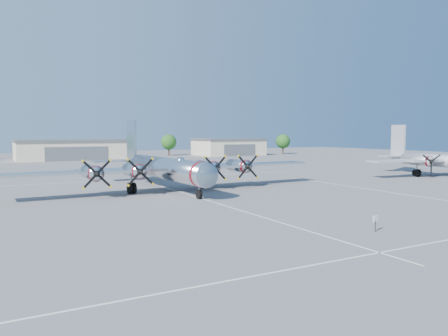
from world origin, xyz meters
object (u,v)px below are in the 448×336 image
tree_east (169,142)px  twin_engine_east (431,175)px  hangar_east (229,147)px  hangar_center (72,149)px  main_bomber_b29 (164,189)px  tree_far_east (283,141)px  info_placard (376,220)px

tree_east → twin_engine_east: 82.10m
hangar_east → twin_engine_east: size_ratio=0.76×
hangar_center → main_bomber_b29: hangar_center is taller
hangar_center → main_bomber_b29: 70.20m
tree_east → main_bomber_b29: bearing=-112.0°
hangar_center → tree_far_east: size_ratio=4.31×
twin_engine_east → hangar_center: bearing=128.7°
hangar_center → tree_east: 30.64m
hangar_east → info_placard: 109.12m
hangar_center → hangar_east: size_ratio=1.39×
tree_far_east → hangar_east: bearing=174.4°
hangar_center → info_placard: hangar_center is taller
main_bomber_b29 → info_placard: bearing=-83.0°
tree_east → twin_engine_east: (15.27, -80.56, -4.22)m
tree_far_east → tree_east: bearing=168.1°
twin_engine_east → info_placard: bearing=-140.9°
tree_far_east → twin_engine_east: 76.15m
hangar_center → main_bomber_b29: bearing=-90.6°
info_placard → hangar_east: bearing=54.6°
hangar_center → tree_east: tree_east is taller
main_bomber_b29 → hangar_center: bearing=87.1°
tree_east → tree_far_east: (38.00, -8.00, 0.00)m
hangar_east → info_placard: bearing=-113.7°
tree_far_east → twin_engine_east: size_ratio=0.25×
info_placard → tree_east: bearing=64.6°
twin_engine_east → tree_east: bearing=108.2°
tree_east → info_placard: bearing=-103.7°
hangar_center → tree_far_east: 68.05m
hangar_east → info_placard: (-43.89, -99.89, -1.88)m
main_bomber_b29 → twin_engine_east: main_bomber_b29 is taller
hangar_center → main_bomber_b29: (-0.74, -70.14, -2.71)m
hangar_east → twin_engine_east: bearing=-92.1°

